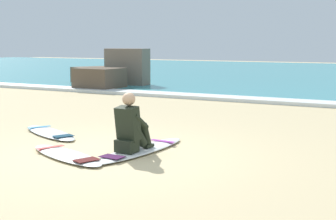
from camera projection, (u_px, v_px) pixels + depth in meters
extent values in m
plane|color=#CCB584|center=(108.00, 156.00, 7.92)|extent=(80.00, 80.00, 0.00)
cube|color=white|center=(268.00, 101.00, 14.98)|extent=(80.00, 0.90, 0.11)
ellipsoid|color=white|center=(141.00, 150.00, 8.19)|extent=(0.63, 2.40, 0.07)
cube|color=purple|center=(163.00, 141.00, 8.74)|extent=(0.48, 0.12, 0.01)
cube|color=#351037|center=(112.00, 157.00, 7.54)|extent=(0.37, 0.26, 0.01)
cube|color=black|center=(127.00, 146.00, 7.85)|extent=(0.32, 0.26, 0.20)
cylinder|color=black|center=(128.00, 134.00, 8.03)|extent=(0.15, 0.41, 0.43)
cylinder|color=black|center=(134.00, 134.00, 8.22)|extent=(0.12, 0.26, 0.42)
cube|color=black|center=(136.00, 144.00, 8.31)|extent=(0.10, 0.22, 0.05)
cylinder|color=black|center=(138.00, 135.00, 7.94)|extent=(0.15, 0.41, 0.43)
cylinder|color=black|center=(146.00, 135.00, 8.11)|extent=(0.12, 0.26, 0.42)
cube|color=black|center=(148.00, 146.00, 8.20)|extent=(0.10, 0.22, 0.05)
cube|color=black|center=(128.00, 124.00, 7.83)|extent=(0.34, 0.29, 0.57)
sphere|color=tan|center=(129.00, 99.00, 7.81)|extent=(0.21, 0.21, 0.21)
cylinder|color=black|center=(126.00, 120.00, 8.03)|extent=(0.09, 0.40, 0.31)
cylinder|color=black|center=(140.00, 121.00, 7.89)|extent=(0.09, 0.40, 0.31)
ellipsoid|color=silver|center=(50.00, 133.00, 9.75)|extent=(2.04, 1.32, 0.07)
cube|color=#1E7FB7|center=(39.00, 127.00, 10.20)|extent=(0.29, 0.48, 0.01)
cube|color=#0A2C40|center=(63.00, 136.00, 9.22)|extent=(0.37, 0.43, 0.01)
ellipsoid|color=white|center=(66.00, 155.00, 7.82)|extent=(2.01, 1.18, 0.07)
cube|color=red|center=(50.00, 147.00, 8.23)|extent=(0.26, 0.48, 0.01)
cube|color=#4A1311|center=(86.00, 160.00, 7.34)|extent=(0.35, 0.43, 0.01)
cube|color=brown|center=(100.00, 79.00, 18.80)|extent=(1.59, 1.44, 0.84)
cube|color=brown|center=(94.00, 75.00, 21.67)|extent=(1.66, 2.04, 0.75)
cube|color=#756656|center=(127.00, 68.00, 20.12)|extent=(1.79, 0.88, 1.56)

